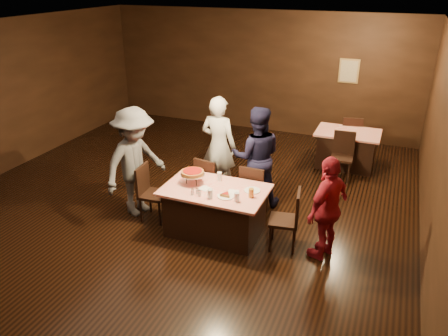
# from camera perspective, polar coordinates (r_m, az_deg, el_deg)

# --- Properties ---
(room) EXTENTS (10.00, 10.04, 3.02)m
(room) POSITION_cam_1_polar(r_m,az_deg,el_deg) (6.70, -8.56, 9.55)
(room) COLOR black
(room) RESTS_ON ground
(main_table) EXTENTS (1.60, 1.00, 0.77)m
(main_table) POSITION_cam_1_polar(r_m,az_deg,el_deg) (6.88, -1.15, -5.60)
(main_table) COLOR red
(main_table) RESTS_ON ground
(back_table) EXTENTS (1.30, 0.90, 0.77)m
(back_table) POSITION_cam_1_polar(r_m,az_deg,el_deg) (9.60, 15.68, 2.41)
(back_table) COLOR red
(back_table) RESTS_ON ground
(chair_far_left) EXTENTS (0.49, 0.49, 0.95)m
(chair_far_left) POSITION_cam_1_polar(r_m,az_deg,el_deg) (7.59, -1.72, -1.83)
(chair_far_left) COLOR black
(chair_far_left) RESTS_ON ground
(chair_far_right) EXTENTS (0.43, 0.43, 0.95)m
(chair_far_right) POSITION_cam_1_polar(r_m,az_deg,el_deg) (7.33, 4.03, -2.85)
(chair_far_right) COLOR black
(chair_far_right) RESTS_ON ground
(chair_end_left) EXTENTS (0.45, 0.45, 0.95)m
(chair_end_left) POSITION_cam_1_polar(r_m,az_deg,el_deg) (7.29, -9.15, -3.30)
(chair_end_left) COLOR black
(chair_end_left) RESTS_ON ground
(chair_end_right) EXTENTS (0.48, 0.48, 0.95)m
(chair_end_right) POSITION_cam_1_polar(r_m,az_deg,el_deg) (6.54, 7.81, -6.66)
(chair_end_right) COLOR black
(chair_end_right) RESTS_ON ground
(chair_back_near) EXTENTS (0.44, 0.44, 0.95)m
(chair_back_near) POSITION_cam_1_polar(r_m,az_deg,el_deg) (8.92, 15.15, 1.41)
(chair_back_near) COLOR black
(chair_back_near) RESTS_ON ground
(chair_back_far) EXTENTS (0.48, 0.48, 0.95)m
(chair_back_far) POSITION_cam_1_polar(r_m,az_deg,el_deg) (10.13, 16.19, 4.04)
(chair_back_far) COLOR black
(chair_back_far) RESTS_ON ground
(diner_white_jacket) EXTENTS (0.71, 0.50, 1.86)m
(diner_white_jacket) POSITION_cam_1_polar(r_m,az_deg,el_deg) (7.91, -0.70, 2.88)
(diner_white_jacket) COLOR silver
(diner_white_jacket) RESTS_ON ground
(diner_navy_hoodie) EXTENTS (1.05, 0.93, 1.79)m
(diner_navy_hoodie) POSITION_cam_1_polar(r_m,az_deg,el_deg) (7.55, 4.26, 1.46)
(diner_navy_hoodie) COLOR black
(diner_navy_hoodie) RESTS_ON ground
(diner_grey_knit) EXTENTS (1.01, 1.36, 1.87)m
(diner_grey_knit) POSITION_cam_1_polar(r_m,az_deg,el_deg) (7.35, -11.51, 0.73)
(diner_grey_knit) COLOR #55565A
(diner_grey_knit) RESTS_ON ground
(diner_red_shirt) EXTENTS (0.70, 0.99, 1.56)m
(diner_red_shirt) POSITION_cam_1_polar(r_m,az_deg,el_deg) (6.31, 13.40, -5.13)
(diner_red_shirt) COLOR maroon
(diner_red_shirt) RESTS_ON ground
(pizza_stand) EXTENTS (0.38, 0.38, 0.22)m
(pizza_stand) POSITION_cam_1_polar(r_m,az_deg,el_deg) (6.81, -4.12, -0.62)
(pizza_stand) COLOR black
(pizza_stand) RESTS_ON main_table
(plate_with_slice) EXTENTS (0.25, 0.25, 0.06)m
(plate_with_slice) POSITION_cam_1_polar(r_m,az_deg,el_deg) (6.45, 0.24, -3.59)
(plate_with_slice) COLOR white
(plate_with_slice) RESTS_ON main_table
(plate_empty) EXTENTS (0.25, 0.25, 0.01)m
(plate_empty) POSITION_cam_1_polar(r_m,az_deg,el_deg) (6.65, 3.70, -2.94)
(plate_empty) COLOR white
(plate_empty) RESTS_ON main_table
(glass_front_left) EXTENTS (0.08, 0.08, 0.14)m
(glass_front_left) POSITION_cam_1_polar(r_m,az_deg,el_deg) (6.40, -1.82, -3.38)
(glass_front_left) COLOR silver
(glass_front_left) RESTS_ON main_table
(glass_front_right) EXTENTS (0.08, 0.08, 0.14)m
(glass_front_right) POSITION_cam_1_polar(r_m,az_deg,el_deg) (6.31, 1.69, -3.82)
(glass_front_right) COLOR silver
(glass_front_right) RESTS_ON main_table
(glass_amber) EXTENTS (0.08, 0.08, 0.14)m
(glass_amber) POSITION_cam_1_polar(r_m,az_deg,el_deg) (6.43, 3.57, -3.27)
(glass_amber) COLOR #BF7F26
(glass_amber) RESTS_ON main_table
(glass_back) EXTENTS (0.08, 0.08, 0.14)m
(glass_back) POSITION_cam_1_polar(r_m,az_deg,el_deg) (6.93, -0.59, -1.11)
(glass_back) COLOR silver
(glass_back) RESTS_ON main_table
(condiments) EXTENTS (0.17, 0.10, 0.09)m
(condiments) POSITION_cam_1_polar(r_m,az_deg,el_deg) (6.51, -3.62, -3.13)
(condiments) COLOR silver
(condiments) RESTS_ON main_table
(napkin_center) EXTENTS (0.19, 0.19, 0.01)m
(napkin_center) POSITION_cam_1_polar(r_m,az_deg,el_deg) (6.59, 1.22, -3.16)
(napkin_center) COLOR white
(napkin_center) RESTS_ON main_table
(napkin_left) EXTENTS (0.21, 0.21, 0.01)m
(napkin_left) POSITION_cam_1_polar(r_m,az_deg,el_deg) (6.71, -2.52, -2.67)
(napkin_left) COLOR white
(napkin_left) RESTS_ON main_table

